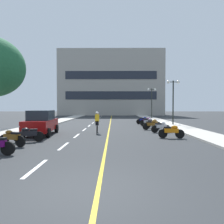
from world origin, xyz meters
TOP-DOWN VIEW (x-y plane):
  - ground_plane at (0.00, 21.00)m, footprint 140.00×140.00m
  - curb_left at (-7.20, 24.00)m, footprint 2.40×72.00m
  - curb_right at (7.20, 24.00)m, footprint 2.40×72.00m
  - lane_dash_0 at (-2.00, 2.00)m, footprint 0.14×2.20m
  - lane_dash_1 at (-2.00, 6.00)m, footprint 0.14×2.20m
  - lane_dash_2 at (-2.00, 10.00)m, footprint 0.14×2.20m
  - lane_dash_3 at (-2.00, 14.00)m, footprint 0.14×2.20m
  - lane_dash_4 at (-2.00, 18.00)m, footprint 0.14×2.20m
  - lane_dash_5 at (-2.00, 22.00)m, footprint 0.14×2.20m
  - lane_dash_6 at (-2.00, 26.00)m, footprint 0.14×2.20m
  - lane_dash_7 at (-2.00, 30.00)m, footprint 0.14×2.20m
  - lane_dash_8 at (-2.00, 34.00)m, footprint 0.14×2.20m
  - lane_dash_9 at (-2.00, 38.00)m, footprint 0.14×2.20m
  - lane_dash_10 at (-2.00, 42.00)m, footprint 0.14×2.20m
  - lane_dash_11 at (-2.00, 46.00)m, footprint 0.14×2.20m
  - centre_line_yellow at (0.25, 24.00)m, footprint 0.12×66.00m
  - office_building at (0.11, 49.43)m, footprint 25.85×8.97m
  - street_lamp_mid at (7.31, 18.37)m, footprint 1.46×0.36m
  - street_lamp_far at (7.26, 31.10)m, footprint 1.46×0.36m
  - parked_car_near at (-4.74, 10.53)m, footprint 2.16×4.31m
  - motorcycle_2 at (-4.69, 5.87)m, footprint 1.64×0.80m
  - motorcycle_3 at (-4.36, 7.27)m, footprint 1.64×0.78m
  - motorcycle_4 at (4.48, 8.78)m, footprint 1.70×0.60m
  - motorcycle_5 at (4.50, 11.92)m, footprint 1.65×0.75m
  - motorcycle_6 at (4.13, 13.95)m, footprint 1.68×0.65m
  - motorcycle_7 at (4.56, 15.62)m, footprint 1.67×0.68m
  - motorcycle_8 at (4.39, 17.45)m, footprint 1.67×0.68m
  - motorcycle_9 at (4.53, 18.98)m, footprint 1.64×0.80m
  - motorcycle_10 at (4.28, 20.46)m, footprint 1.68×0.64m
  - cyclist_rider at (-0.63, 11.38)m, footprint 0.42×1.77m

SIDE VIEW (x-z plane):
  - ground_plane at x=0.00m, z-range 0.00..0.00m
  - lane_dash_0 at x=-2.00m, z-range 0.00..0.01m
  - lane_dash_1 at x=-2.00m, z-range 0.00..0.01m
  - lane_dash_2 at x=-2.00m, z-range 0.00..0.01m
  - lane_dash_3 at x=-2.00m, z-range 0.00..0.01m
  - lane_dash_4 at x=-2.00m, z-range 0.00..0.01m
  - lane_dash_5 at x=-2.00m, z-range 0.00..0.01m
  - lane_dash_6 at x=-2.00m, z-range 0.00..0.01m
  - lane_dash_7 at x=-2.00m, z-range 0.00..0.01m
  - lane_dash_8 at x=-2.00m, z-range 0.00..0.01m
  - lane_dash_9 at x=-2.00m, z-range 0.00..0.01m
  - lane_dash_10 at x=-2.00m, z-range 0.00..0.01m
  - lane_dash_11 at x=-2.00m, z-range 0.00..0.01m
  - centre_line_yellow at x=0.25m, z-range 0.00..0.01m
  - curb_left at x=-7.20m, z-range 0.00..0.12m
  - curb_right at x=7.20m, z-range 0.00..0.12m
  - motorcycle_2 at x=-4.69m, z-range 0.01..0.93m
  - motorcycle_3 at x=-4.36m, z-range 0.01..0.93m
  - motorcycle_4 at x=4.48m, z-range 0.01..0.93m
  - motorcycle_5 at x=4.50m, z-range 0.01..0.93m
  - motorcycle_6 at x=4.13m, z-range 0.01..0.93m
  - motorcycle_7 at x=4.56m, z-range 0.01..0.93m
  - motorcycle_8 at x=4.39m, z-range 0.01..0.93m
  - motorcycle_9 at x=4.53m, z-range 0.01..0.93m
  - motorcycle_10 at x=4.28m, z-range 0.01..0.93m
  - cyclist_rider at x=-0.63m, z-range 0.03..1.74m
  - parked_car_near at x=-4.74m, z-range 0.01..1.83m
  - street_lamp_mid at x=7.31m, z-range 1.28..6.18m
  - street_lamp_far at x=7.26m, z-range 1.31..6.44m
  - office_building at x=0.11m, z-range 0.00..16.05m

